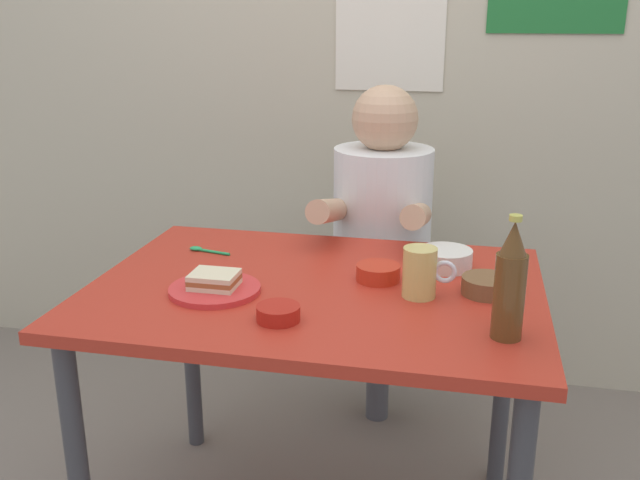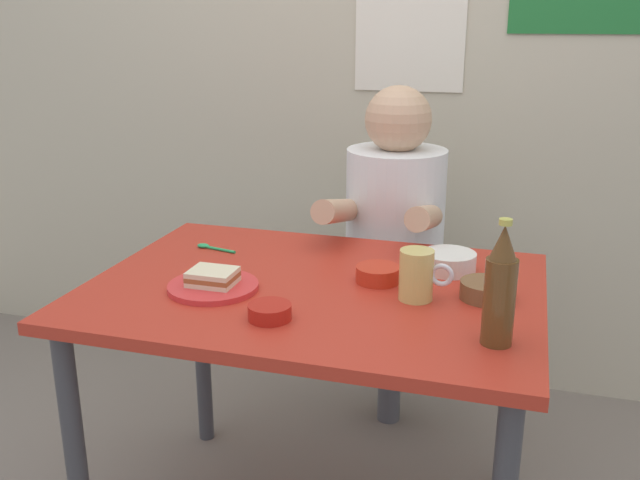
# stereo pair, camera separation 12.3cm
# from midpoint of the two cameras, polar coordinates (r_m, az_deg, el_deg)

# --- Properties ---
(wall_back) EXTENTS (4.40, 0.09, 2.60)m
(wall_back) POSITION_cam_midpoint_polar(r_m,az_deg,el_deg) (2.64, 3.45, 16.15)
(wall_back) COLOR #BCB299
(wall_back) RESTS_ON ground
(dining_table) EXTENTS (1.10, 0.80, 0.74)m
(dining_table) POSITION_cam_midpoint_polar(r_m,az_deg,el_deg) (1.77, -2.36, -6.48)
(dining_table) COLOR #B72D1E
(dining_table) RESTS_ON ground
(stool) EXTENTS (0.34, 0.34, 0.45)m
(stool) POSITION_cam_midpoint_polar(r_m,az_deg,el_deg) (2.44, 3.37, -7.09)
(stool) COLOR #4C4C51
(stool) RESTS_ON ground
(person_seated) EXTENTS (0.33, 0.56, 0.72)m
(person_seated) POSITION_cam_midpoint_polar(r_m,az_deg,el_deg) (2.29, 3.51, 2.31)
(person_seated) COLOR white
(person_seated) RESTS_ON stool
(plate_orange) EXTENTS (0.22, 0.22, 0.01)m
(plate_orange) POSITION_cam_midpoint_polar(r_m,az_deg,el_deg) (1.71, -10.58, -3.99)
(plate_orange) COLOR red
(plate_orange) RESTS_ON dining_table
(sandwich) EXTENTS (0.11, 0.09, 0.04)m
(sandwich) POSITION_cam_midpoint_polar(r_m,az_deg,el_deg) (1.71, -10.63, -3.21)
(sandwich) COLOR beige
(sandwich) RESTS_ON plate_orange
(beer_mug) EXTENTS (0.13, 0.08, 0.12)m
(beer_mug) POSITION_cam_midpoint_polar(r_m,az_deg,el_deg) (1.65, 6.05, -2.65)
(beer_mug) COLOR #D1BC66
(beer_mug) RESTS_ON dining_table
(beer_bottle) EXTENTS (0.06, 0.06, 0.26)m
(beer_bottle) POSITION_cam_midpoint_polar(r_m,az_deg,el_deg) (1.45, 12.82, -3.50)
(beer_bottle) COLOR #593819
(beer_bottle) RESTS_ON dining_table
(sauce_bowl_chili) EXTENTS (0.11, 0.11, 0.04)m
(sauce_bowl_chili) POSITION_cam_midpoint_polar(r_m,az_deg,el_deg) (1.76, 2.74, -2.61)
(sauce_bowl_chili) COLOR red
(sauce_bowl_chili) RESTS_ON dining_table
(rice_bowl_white) EXTENTS (0.14, 0.14, 0.05)m
(rice_bowl_white) POSITION_cam_midpoint_polar(r_m,az_deg,el_deg) (1.86, 8.27, -1.45)
(rice_bowl_white) COLOR silver
(rice_bowl_white) RESTS_ON dining_table
(condiment_bowl_brown) EXTENTS (0.12, 0.12, 0.04)m
(condiment_bowl_brown) POSITION_cam_midpoint_polar(r_m,az_deg,el_deg) (1.70, 11.37, -3.61)
(condiment_bowl_brown) COLOR brown
(condiment_bowl_brown) RESTS_ON dining_table
(sambal_bowl_red) EXTENTS (0.10, 0.10, 0.03)m
(sambal_bowl_red) POSITION_cam_midpoint_polar(r_m,az_deg,el_deg) (1.54, -5.72, -5.89)
(sambal_bowl_red) COLOR #B21E14
(sambal_bowl_red) RESTS_ON dining_table
(spoon) EXTENTS (0.13, 0.04, 0.01)m
(spoon) POSITION_cam_midpoint_polar(r_m,az_deg,el_deg) (2.01, -11.24, -0.80)
(spoon) COLOR #26A559
(spoon) RESTS_ON dining_table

